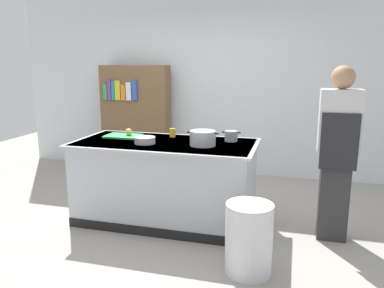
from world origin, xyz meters
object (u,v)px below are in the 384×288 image
stock_pot (203,138)px  onion (129,132)px  sauce_pan (231,136)px  bookshelf (136,119)px  person_chef (337,150)px  juice_cup (173,133)px  mixing_bowl (145,140)px  trash_bin (249,239)px

stock_pot → onion: bearing=167.1°
onion → sauce_pan: (1.18, 0.08, -0.00)m
onion → bookshelf: 1.77m
onion → person_chef: person_chef is taller
sauce_pan → bookshelf: 2.40m
juice_cup → bookshelf: 1.88m
onion → mixing_bowl: bearing=-41.5°
mixing_bowl → person_chef: size_ratio=0.13×
stock_pot → person_chef: size_ratio=0.19×
onion → trash_bin: 1.95m
juice_cup → bookshelf: (-1.12, 1.50, -0.10)m
onion → bookshelf: bearing=111.1°
stock_pot → juice_cup: 0.57m
stock_pot → mixing_bowl: (-0.62, -0.06, -0.04)m
juice_cup → trash_bin: (1.04, -1.15, -0.64)m
stock_pot → bookshelf: size_ratio=0.20×
person_chef → juice_cup: bearing=89.2°
mixing_bowl → bookshelf: bookshelf is taller
bookshelf → person_chef: bearing=-31.7°
onion → bookshelf: bookshelf is taller
juice_cup → person_chef: size_ratio=0.06×
onion → person_chef: size_ratio=0.05×
sauce_pan → trash_bin: (0.35, -1.09, -0.65)m
juice_cup → stock_pot: bearing=-38.6°
stock_pot → juice_cup: bearing=141.4°
person_chef → bookshelf: person_chef is taller
bookshelf → sauce_pan: bearing=-40.9°
mixing_bowl → trash_bin: bearing=-31.1°
sauce_pan → person_chef: (1.08, -0.21, -0.04)m
juice_cup → trash_bin: bearing=-47.9°
person_chef → mixing_bowl: bearing=102.4°
mixing_bowl → stock_pot: bearing=5.8°
stock_pot → bookshelf: bearing=130.1°
sauce_pan → bookshelf: bookshelf is taller
sauce_pan → mixing_bowl: sauce_pan is taller
onion → mixing_bowl: onion is taller
mixing_bowl → bookshelf: bearing=116.3°
mixing_bowl → juice_cup: juice_cup is taller
juice_cup → person_chef: bearing=-9.0°
sauce_pan → stock_pot: bearing=-130.4°
mixing_bowl → sauce_pan: bearing=22.2°
stock_pot → mixing_bowl: bearing=-174.2°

